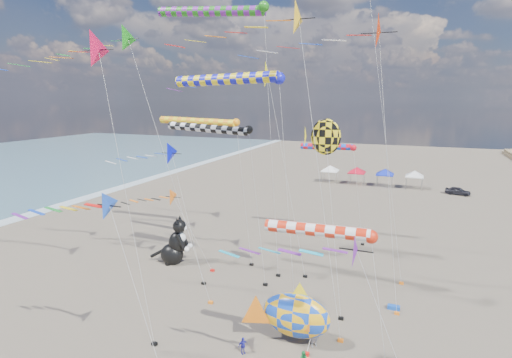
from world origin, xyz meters
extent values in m
cone|color=red|center=(6.68, 14.45, 20.01)|extent=(2.38, 2.55, 2.63)
cylinder|color=#B2B2B2|center=(7.52, 14.45, 10.00)|extent=(1.71, 0.02, 20.01)
cube|color=black|center=(8.37, 14.45, 0.10)|extent=(0.36, 0.24, 0.20)
cone|color=blue|center=(-3.67, -0.98, 10.69)|extent=(1.49, 1.59, 1.64)
cylinder|color=#B2B2B2|center=(-2.11, -0.98, 5.35)|extent=(3.14, 0.02, 10.70)
cone|color=#0710CE|center=(-9.34, 13.40, 11.27)|extent=(1.97, 2.11, 2.18)
cylinder|color=#B2B2B2|center=(-8.38, 13.40, 5.64)|extent=(1.96, 0.02, 11.27)
cube|color=black|center=(-7.41, 13.40, 0.10)|extent=(0.36, 0.24, 0.20)
cone|color=#681995|center=(8.32, 1.89, 9.29)|extent=(1.54, 1.65, 1.70)
cone|color=orange|center=(-11.03, 16.03, 7.00)|extent=(1.66, 1.78, 1.83)
cylinder|color=#B2B2B2|center=(-9.49, 16.03, 3.50)|extent=(3.10, 0.02, 7.01)
cube|color=black|center=(-7.95, 16.03, 0.10)|extent=(0.36, 0.24, 0.20)
cylinder|color=#B2B2B2|center=(6.92, 19.79, 13.50)|extent=(3.15, 0.02, 27.00)
cube|color=black|center=(8.49, 19.79, 0.10)|extent=(0.36, 0.24, 0.20)
cone|color=#188D17|center=(-9.18, 10.70, 20.04)|extent=(1.94, 2.07, 2.14)
cylinder|color=#B2B2B2|center=(-7.23, 10.70, 10.02)|extent=(3.92, 0.02, 20.04)
cube|color=black|center=(-5.28, 10.70, 0.10)|extent=(0.36, 0.24, 0.20)
cone|color=yellow|center=(1.64, 9.47, 20.55)|extent=(2.12, 2.27, 2.34)
cylinder|color=#B2B2B2|center=(3.36, 9.47, 10.27)|extent=(3.47, 0.02, 20.55)
cube|color=black|center=(5.08, 9.47, 0.10)|extent=(0.36, 0.24, 0.20)
cone|color=#DD1042|center=(-9.41, 4.57, 18.78)|extent=(2.35, 2.52, 2.60)
cylinder|color=#B2B2B2|center=(-7.77, 4.57, 9.39)|extent=(3.31, 0.02, 18.78)
cube|color=black|center=(-6.13, 4.57, 0.10)|extent=(0.36, 0.24, 0.20)
cone|color=yellow|center=(-3.16, 18.01, 17.79)|extent=(2.34, 2.50, 2.58)
cylinder|color=#B2B2B2|center=(-1.38, 18.01, 8.90)|extent=(3.57, 0.02, 17.80)
cube|color=black|center=(0.39, 18.01, 0.10)|extent=(0.36, 0.24, 0.20)
cylinder|color=red|center=(4.28, 4.78, 9.12)|extent=(5.48, 0.66, 0.66)
sphere|color=red|center=(7.02, 4.78, 9.12)|extent=(0.69, 0.69, 0.69)
cylinder|color=#B2B2B2|center=(7.77, 4.78, 4.56)|extent=(1.52, 0.02, 9.12)
cylinder|color=#1416CA|center=(-4.64, 12.66, 17.17)|extent=(8.30, 0.82, 0.82)
sphere|color=#1416CA|center=(-0.49, 12.66, 17.17)|extent=(0.86, 0.86, 0.86)
cylinder|color=#B2B2B2|center=(0.26, 12.66, 8.58)|extent=(1.52, 0.02, 17.17)
cube|color=black|center=(1.01, 12.66, 0.10)|extent=(0.36, 0.24, 0.20)
cylinder|color=black|center=(-7.67, 15.16, 13.30)|extent=(7.62, 0.67, 0.67)
sphere|color=black|center=(-3.86, 15.16, 13.30)|extent=(0.70, 0.70, 0.70)
cylinder|color=#B2B2B2|center=(-3.11, 15.16, 6.65)|extent=(1.52, 0.02, 13.31)
cube|color=black|center=(-2.36, 15.16, 0.10)|extent=(0.36, 0.24, 0.20)
cylinder|color=#1F7E17|center=(-8.24, 17.30, 23.02)|extent=(9.64, 0.83, 0.83)
sphere|color=#1F7E17|center=(-3.42, 17.30, 23.02)|extent=(0.88, 0.88, 0.88)
cylinder|color=#B2B2B2|center=(-2.67, 17.30, 11.51)|extent=(1.52, 0.02, 23.02)
cube|color=black|center=(-1.92, 17.30, 0.10)|extent=(0.36, 0.24, 0.20)
cylinder|color=orange|center=(-10.69, 18.63, 13.64)|extent=(8.23, 0.69, 0.69)
sphere|color=orange|center=(-6.58, 18.63, 13.64)|extent=(0.72, 0.72, 0.72)
cylinder|color=#B2B2B2|center=(-5.83, 18.63, 6.82)|extent=(1.52, 0.02, 13.64)
cube|color=black|center=(-5.08, 18.63, 0.10)|extent=(0.36, 0.24, 0.20)
cylinder|color=red|center=(-0.17, 28.18, 10.66)|extent=(5.64, 0.65, 0.65)
sphere|color=red|center=(2.65, 28.18, 10.66)|extent=(0.69, 0.69, 0.69)
cylinder|color=#B2B2B2|center=(3.40, 28.18, 5.33)|extent=(1.52, 0.02, 10.66)
cube|color=black|center=(4.15, 28.18, 0.10)|extent=(0.36, 0.24, 0.20)
ellipsoid|color=yellow|center=(2.63, 14.18, 13.04)|extent=(2.20, 0.40, 2.64)
cone|color=yellow|center=(1.13, 14.18, 13.04)|extent=(0.12, 1.80, 1.80)
cylinder|color=#B2B2B2|center=(3.63, 13.18, 6.52)|extent=(2.03, 2.03, 13.04)
cube|color=black|center=(4.63, 12.18, 0.10)|extent=(0.36, 0.24, 0.20)
ellipsoid|color=blue|center=(2.34, 8.23, 1.98)|extent=(4.85, 3.10, 3.01)
cone|color=orange|center=(-0.27, 8.23, 1.98)|extent=(2.14, 0.79, 2.21)
cone|color=yellow|center=(2.54, 8.23, 3.48)|extent=(1.56, 0.58, 1.61)
cylinder|color=#B2B2B2|center=(3.44, 7.73, 0.74)|extent=(0.25, 1.04, 1.50)
cube|color=red|center=(3.34, 7.23, 0.10)|extent=(0.36, 0.24, 0.20)
imported|color=gray|center=(3.58, 8.33, 0.77)|extent=(0.66, 0.66, 1.55)
imported|color=#2625AA|center=(-0.42, 5.94, 0.55)|extent=(0.60, 0.68, 1.11)
cube|color=black|center=(0.85, 10.79, 0.15)|extent=(0.90, 0.44, 0.30)
cube|color=blue|center=(8.10, 15.14, 0.15)|extent=(0.90, 0.44, 0.30)
cube|color=white|center=(-6.00, 60.00, 2.25)|extent=(3.00, 3.00, 0.15)
pyramid|color=white|center=(-6.00, 60.00, 3.30)|extent=(4.20, 4.20, 1.00)
cylinder|color=#999999|center=(-7.30, 58.70, 1.10)|extent=(0.08, 0.08, 2.20)
cylinder|color=#999999|center=(-4.70, 58.70, 1.10)|extent=(0.08, 0.08, 2.20)
cylinder|color=#999999|center=(-7.30, 61.30, 1.10)|extent=(0.08, 0.08, 2.20)
cylinder|color=#999999|center=(-4.70, 61.30, 1.10)|extent=(0.08, 0.08, 2.20)
cube|color=red|center=(-1.00, 60.00, 2.25)|extent=(3.00, 3.00, 0.15)
pyramid|color=red|center=(-1.00, 60.00, 3.30)|extent=(4.20, 4.20, 1.00)
cylinder|color=#999999|center=(-2.30, 58.70, 1.10)|extent=(0.08, 0.08, 2.20)
cylinder|color=#999999|center=(0.30, 58.70, 1.10)|extent=(0.08, 0.08, 2.20)
cylinder|color=#999999|center=(-2.30, 61.30, 1.10)|extent=(0.08, 0.08, 2.20)
cylinder|color=#999999|center=(0.30, 61.30, 1.10)|extent=(0.08, 0.08, 2.20)
cube|color=#1325BE|center=(4.00, 60.00, 2.25)|extent=(3.00, 3.00, 0.15)
pyramid|color=#1325BE|center=(4.00, 60.00, 3.30)|extent=(4.20, 4.20, 1.00)
cylinder|color=#999999|center=(2.70, 58.70, 1.10)|extent=(0.08, 0.08, 2.20)
cylinder|color=#999999|center=(5.30, 58.70, 1.10)|extent=(0.08, 0.08, 2.20)
cylinder|color=#999999|center=(2.70, 61.30, 1.10)|extent=(0.08, 0.08, 2.20)
cylinder|color=#999999|center=(5.30, 61.30, 1.10)|extent=(0.08, 0.08, 2.20)
cube|color=silver|center=(9.00, 60.00, 2.25)|extent=(3.00, 3.00, 0.15)
pyramid|color=silver|center=(9.00, 60.00, 3.30)|extent=(4.20, 4.20, 1.00)
cylinder|color=#999999|center=(7.70, 58.70, 1.10)|extent=(0.08, 0.08, 2.20)
cylinder|color=#999999|center=(10.30, 58.70, 1.10)|extent=(0.08, 0.08, 2.20)
cylinder|color=#999999|center=(7.70, 61.30, 1.10)|extent=(0.08, 0.08, 2.20)
cylinder|color=#999999|center=(10.30, 61.30, 1.10)|extent=(0.08, 0.08, 2.20)
imported|color=#26262D|center=(15.88, 58.00, 0.65)|extent=(4.11, 2.45, 1.31)
camera|label=1|loc=(8.70, -14.61, 15.79)|focal=28.00mm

